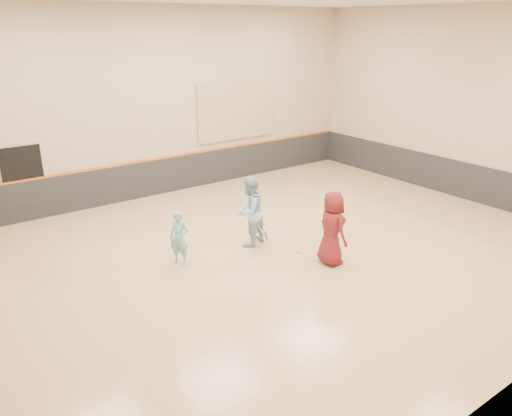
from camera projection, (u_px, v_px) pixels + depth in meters
room at (280, 222)px, 12.24m from camera, size 15.04×12.04×6.22m
wainscot_back at (169, 175)px, 16.84m from camera, size 14.90×0.04×1.20m
wainscot_right at (456, 178)px, 16.47m from camera, size 0.04×11.90×1.20m
accent_stripe at (168, 157)px, 16.61m from camera, size 14.90×0.03×0.06m
acoustic_panel at (237, 111)px, 17.72m from camera, size 3.20×0.08×2.00m
doorway at (25, 184)px, 14.17m from camera, size 1.10×0.05×2.20m
girl at (179, 238)px, 11.70m from camera, size 0.54×0.57×1.31m
instructor at (250, 211)px, 12.65m from camera, size 1.06×0.93×1.83m
young_man at (332, 228)px, 11.64m from camera, size 0.69×0.95×1.79m
held_racket at (263, 225)px, 12.72m from camera, size 0.32×0.32×0.63m
spare_racket at (256, 221)px, 14.43m from camera, size 0.60×0.60×0.06m
ball_under_racket at (298, 252)px, 12.45m from camera, size 0.07×0.07×0.07m
ball_in_hand at (342, 219)px, 11.51m from camera, size 0.07×0.07×0.07m
ball_beside_spare at (258, 231)px, 13.72m from camera, size 0.07×0.07×0.07m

